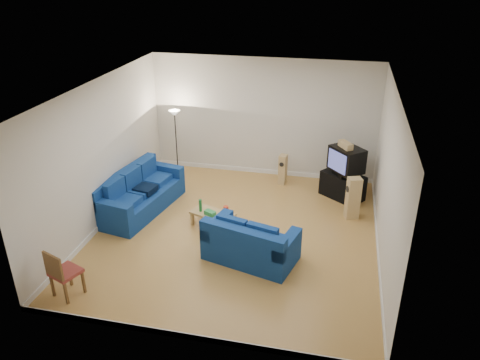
% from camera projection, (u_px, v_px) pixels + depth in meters
% --- Properties ---
extents(room, '(6.01, 6.51, 3.21)m').
position_uv_depth(room, '(236.00, 169.00, 9.57)').
color(room, olive).
rests_on(room, ground).
extents(sofa_three_seat, '(1.47, 2.59, 0.94)m').
position_uv_depth(sofa_three_seat, '(138.00, 196.00, 11.06)').
color(sofa_three_seat, navy).
rests_on(sofa_three_seat, ground).
extents(sofa_loveseat, '(1.95, 1.40, 0.88)m').
position_uv_depth(sofa_loveseat, '(250.00, 246.00, 9.19)').
color(sofa_loveseat, navy).
rests_on(sofa_loveseat, ground).
extents(coffee_table, '(1.06, 0.77, 0.35)m').
position_uv_depth(coffee_table, '(213.00, 215.00, 10.36)').
color(coffee_table, tan).
rests_on(coffee_table, ground).
extents(bottle, '(0.07, 0.07, 0.29)m').
position_uv_depth(bottle, '(200.00, 205.00, 10.34)').
color(bottle, '#197233').
rests_on(bottle, coffee_table).
extents(tissue_box, '(0.28, 0.23, 0.10)m').
position_uv_depth(tissue_box, '(210.00, 213.00, 10.23)').
color(tissue_box, green).
rests_on(tissue_box, coffee_table).
extents(red_canister, '(0.14, 0.14, 0.16)m').
position_uv_depth(red_canister, '(226.00, 209.00, 10.31)').
color(red_canister, red).
rests_on(red_canister, coffee_table).
extents(remote, '(0.16, 0.13, 0.02)m').
position_uv_depth(remote, '(225.00, 216.00, 10.19)').
color(remote, black).
rests_on(remote, coffee_table).
extents(tv_stand, '(1.17, 1.08, 0.63)m').
position_uv_depth(tv_stand, '(343.00, 186.00, 11.64)').
color(tv_stand, black).
rests_on(tv_stand, ground).
extents(av_receiver, '(0.52, 0.54, 0.10)m').
position_uv_depth(av_receiver, '(343.00, 173.00, 11.44)').
color(av_receiver, black).
rests_on(av_receiver, tv_stand).
extents(television, '(0.95, 0.96, 0.60)m').
position_uv_depth(television, '(346.00, 159.00, 11.32)').
color(television, black).
rests_on(television, av_receiver).
extents(centre_speaker, '(0.37, 0.45, 0.15)m').
position_uv_depth(centre_speaker, '(346.00, 145.00, 11.15)').
color(centre_speaker, tan).
rests_on(centre_speaker, television).
extents(speaker_left, '(0.23, 0.27, 0.81)m').
position_uv_depth(speaker_left, '(283.00, 169.00, 12.31)').
color(speaker_left, tan).
rests_on(speaker_left, ground).
extents(speaker_right, '(0.36, 0.31, 1.00)m').
position_uv_depth(speaker_right, '(353.00, 198.00, 10.64)').
color(speaker_right, tan).
rests_on(speaker_right, ground).
extents(floor_lamp, '(0.31, 0.31, 1.82)m').
position_uv_depth(floor_lamp, '(175.00, 122.00, 12.41)').
color(floor_lamp, black).
rests_on(floor_lamp, ground).
extents(dining_chair, '(0.59, 0.59, 0.95)m').
position_uv_depth(dining_chair, '(62.00, 272.00, 8.10)').
color(dining_chair, brown).
rests_on(dining_chair, ground).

